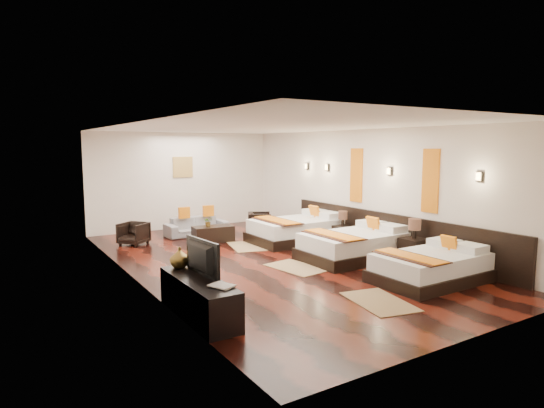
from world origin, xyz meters
TOP-DOWN VIEW (x-y plane):
  - floor at (0.00, 0.00)m, footprint 5.50×9.50m
  - ceiling at (0.00, 0.00)m, footprint 5.50×9.50m
  - back_wall at (0.00, 4.75)m, footprint 5.50×0.01m
  - left_wall at (-2.75, 0.00)m, footprint 0.01×9.50m
  - right_wall at (2.75, 0.00)m, footprint 0.01×9.50m
  - headboard_panel at (2.71, -0.80)m, footprint 0.08×6.60m
  - bed_near at (1.70, -2.84)m, footprint 2.06×1.30m
  - bed_mid at (1.70, -0.85)m, footprint 2.28×1.44m
  - bed_far at (1.70, 1.28)m, footprint 2.33×1.46m
  - nightstand_a at (2.45, -1.78)m, footprint 0.47×0.47m
  - nightstand_b at (2.44, 0.44)m, footprint 0.42×0.42m
  - jute_mat_near at (0.11, -3.15)m, footprint 0.97×1.32m
  - jute_mat_mid at (0.19, -0.80)m, footprint 0.92×1.30m
  - jute_mat_far at (0.31, 1.44)m, footprint 1.01×1.34m
  - tv_console at (-2.50, -2.24)m, footprint 0.50×1.80m
  - tv at (-2.45, -2.09)m, footprint 0.20×0.91m
  - book at (-2.50, -2.81)m, footprint 0.34×0.39m
  - figurine at (-2.50, -1.53)m, footprint 0.39×0.39m
  - sofa at (-0.14, 3.44)m, footprint 1.70×0.69m
  - armchair_left at (-1.94, 3.09)m, footprint 0.85×0.84m
  - armchair_right at (1.51, 2.87)m, footprint 0.84×0.83m
  - coffee_table at (-0.14, 2.39)m, footprint 1.05×0.61m
  - table_plant at (-0.25, 2.44)m, footprint 0.26×0.23m
  - orange_panel_a at (2.73, -1.90)m, footprint 0.04×0.40m
  - orange_panel_b at (2.73, 0.30)m, footprint 0.04×0.40m
  - sconce_near at (2.70, -3.00)m, footprint 0.07×0.12m
  - sconce_mid at (2.70, -0.80)m, footprint 0.07×0.12m
  - sconce_far at (2.70, 1.40)m, footprint 0.07×0.12m
  - sconce_lounge at (2.70, 2.30)m, footprint 0.07×0.12m
  - gold_artwork at (0.00, 4.73)m, footprint 0.60×0.04m

SIDE VIEW (x-z plane):
  - floor at x=0.00m, z-range -0.01..0.01m
  - jute_mat_near at x=0.11m, z-range 0.00..0.01m
  - jute_mat_mid at x=0.19m, z-range 0.00..0.01m
  - jute_mat_far at x=0.31m, z-range 0.00..0.01m
  - coffee_table at x=-0.14m, z-range 0.00..0.40m
  - sofa at x=-0.14m, z-range 0.00..0.49m
  - bed_near at x=1.70m, z-range -0.12..0.66m
  - tv_console at x=-2.50m, z-range 0.00..0.55m
  - armchair_left at x=-1.94m, z-range 0.00..0.56m
  - armchair_right at x=1.51m, z-range 0.00..0.57m
  - nightstand_b at x=2.44m, z-range -0.12..0.70m
  - bed_mid at x=1.70m, z-range -0.14..0.73m
  - bed_far at x=1.70m, z-range -0.14..0.75m
  - nightstand_a at x=2.45m, z-range -0.14..0.79m
  - headboard_panel at x=2.71m, z-range 0.00..0.90m
  - table_plant at x=-0.25m, z-range 0.40..0.65m
  - book at x=-2.50m, z-range 0.55..0.58m
  - figurine at x=-2.50m, z-range 0.55..0.87m
  - tv at x=-2.45m, z-range 0.55..1.07m
  - back_wall at x=0.00m, z-range 0.00..2.80m
  - left_wall at x=-2.75m, z-range 0.00..2.80m
  - right_wall at x=2.75m, z-range 0.00..2.80m
  - orange_panel_a at x=2.73m, z-range 1.05..2.35m
  - orange_panel_b at x=2.73m, z-range 1.05..2.35m
  - gold_artwork at x=0.00m, z-range 1.50..2.10m
  - sconce_near at x=2.70m, z-range 1.76..1.94m
  - sconce_mid at x=2.70m, z-range 1.76..1.94m
  - sconce_far at x=2.70m, z-range 1.76..1.94m
  - sconce_lounge at x=2.70m, z-range 1.76..1.94m
  - ceiling at x=0.00m, z-range 2.79..2.80m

